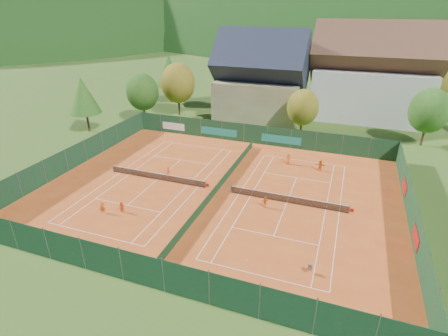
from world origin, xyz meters
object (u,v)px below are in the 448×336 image
chalet (261,82)px  player_right_far_a (288,159)px  player_right_near (265,202)px  player_left_far (168,171)px  player_left_mid (122,207)px  hotel_block_a (372,78)px  ball_hopper (310,268)px  player_left_near (103,207)px  player_right_far_b (320,166)px

chalet → player_right_far_a: bearing=-65.2°
chalet → player_right_far_a: chalet is taller
chalet → player_right_near: bearing=-74.2°
player_left_far → player_right_near: size_ratio=0.95×
chalet → player_left_mid: bearing=-97.0°
hotel_block_a → ball_hopper: 46.97m
player_right_near → player_right_far_a: (0.24, 11.86, 0.12)m
player_right_near → hotel_block_a: bearing=54.7°
chalet → hotel_block_a: (19.00, 6.00, 0.76)m
chalet → player_right_far_a: (9.20, -19.88, -5.87)m
player_left_far → player_left_mid: bearing=76.5°
hotel_block_a → player_left_near: bearing=-119.8°
player_right_far_b → player_left_near: bearing=41.7°
hotel_block_a → player_left_mid: 50.21m
player_right_far_a → player_right_far_b: player_right_far_a is taller
player_left_mid → player_right_near: (13.61, 6.03, 0.01)m
hotel_block_a → player_right_near: 39.63m
player_right_far_b → player_right_near: bearing=67.7°
hotel_block_a → ball_hopper: (-4.24, -46.27, -6.83)m
chalet → hotel_block_a: bearing=17.5°
hotel_block_a → player_right_far_a: size_ratio=14.28×
chalet → player_right_far_a: 22.68m
player_right_near → ball_hopper: bearing=-76.2°
player_right_far_b → chalet: bearing=-57.0°
player_left_mid → player_left_far: (0.36, 9.38, -0.02)m
chalet → hotel_block_a: 19.94m
player_left_near → player_right_far_a: bearing=10.6°
player_left_mid → player_right_near: 14.89m
chalet → player_right_near: (8.96, -31.74, -5.99)m
ball_hopper → player_left_mid: bearing=172.7°
player_right_far_a → player_right_near: bearing=90.7°
player_left_mid → player_left_far: player_left_mid is taller
player_right_far_a → hotel_block_a: bearing=-108.9°
player_left_near → player_right_near: size_ratio=1.05×
hotel_block_a → player_left_mid: hotel_block_a is taller
ball_hopper → player_left_mid: size_ratio=0.64×
chalet → player_right_far_b: 25.28m
hotel_block_a → player_left_near: (-25.46, -44.50, -6.72)m
player_right_near → player_left_near: bearing=-176.8°
hotel_block_a → player_left_far: size_ratio=18.05×
player_right_near → player_right_far_b: (4.52, 11.18, 0.11)m
chalet → player_left_near: 39.49m
hotel_block_a → player_right_far_a: hotel_block_a is taller
hotel_block_a → player_right_far_b: 27.93m
ball_hopper → player_left_far: (-19.05, 11.88, 0.04)m
chalet → player_left_near: (-6.46, -38.50, -5.96)m
player_left_mid → player_left_far: bearing=83.8°
player_right_far_b → hotel_block_a: bearing=-102.0°
chalet → hotel_block_a: hotel_block_a is taller
hotel_block_a → player_right_far_a: (-9.80, -25.88, -6.63)m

